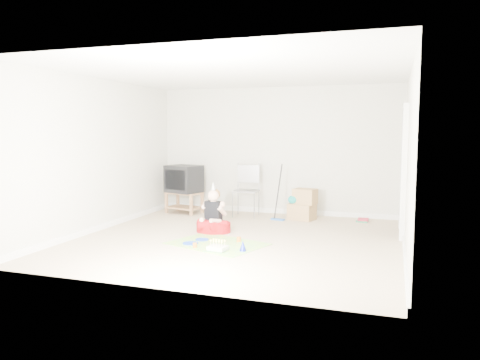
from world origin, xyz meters
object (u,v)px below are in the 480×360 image
(folding_chair, at_px, (246,191))
(birthday_cake, at_px, (218,249))
(tv_stand, at_px, (184,201))
(crt_tv, at_px, (184,179))
(cardboard_boxes, at_px, (303,205))
(seated_woman, at_px, (213,221))

(folding_chair, relative_size, birthday_cake, 3.72)
(tv_stand, distance_m, birthday_cake, 3.23)
(crt_tv, relative_size, folding_chair, 0.61)
(tv_stand, relative_size, birthday_cake, 2.74)
(tv_stand, xyz_separation_m, crt_tv, (0.00, -0.00, 0.46))
(tv_stand, xyz_separation_m, folding_chair, (1.33, 0.05, 0.25))
(cardboard_boxes, bearing_deg, tv_stand, -178.68)
(tv_stand, bearing_deg, birthday_cake, -56.48)
(cardboard_boxes, bearing_deg, birthday_cake, -104.34)
(folding_chair, height_order, birthday_cake, folding_chair)
(folding_chair, relative_size, seated_woman, 1.23)
(tv_stand, relative_size, seated_woman, 0.91)
(crt_tv, relative_size, birthday_cake, 2.28)
(seated_woman, relative_size, birthday_cake, 3.01)
(seated_woman, bearing_deg, cardboard_boxes, 51.81)
(crt_tv, xyz_separation_m, birthday_cake, (1.78, -2.68, -0.68))
(seated_woman, distance_m, birthday_cake, 1.30)
(tv_stand, xyz_separation_m, cardboard_boxes, (2.48, 0.06, 0.03))
(seated_woman, bearing_deg, crt_tv, 129.65)
(crt_tv, height_order, folding_chair, folding_chair)
(crt_tv, bearing_deg, folding_chair, 19.08)
(crt_tv, distance_m, birthday_cake, 3.29)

